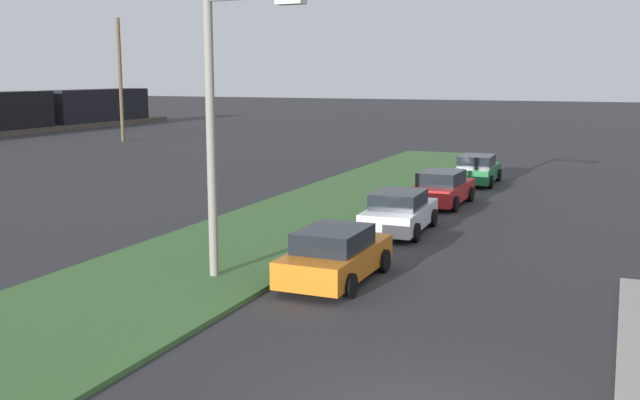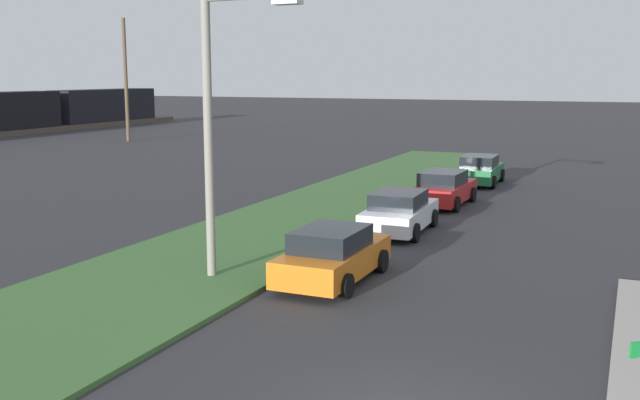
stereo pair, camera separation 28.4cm
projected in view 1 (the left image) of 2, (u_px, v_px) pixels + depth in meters
The scene contains 7 objects.
grass_median at pixel (244, 243), 23.81m from camera, with size 60.00×6.00×0.12m, color #3D6633.
parked_car_orange at pixel (335, 255), 19.58m from camera, with size 4.31×2.05×1.47m.
parked_car_white at pixel (399, 212), 25.69m from camera, with size 4.35×2.12×1.47m.
parked_car_red at pixel (442, 188), 31.04m from camera, with size 4.36×2.14×1.47m.
parked_car_green at pixel (477, 170), 37.09m from camera, with size 4.33×2.08×1.47m.
streetlight at pixel (222, 117), 18.96m from camera, with size 0.46×2.88×7.50m.
distant_utility_pole at pixel (120, 80), 60.01m from camera, with size 0.30×0.30×10.00m, color brown.
Camera 1 is at (-10.49, -2.78, 5.47)m, focal length 41.23 mm.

